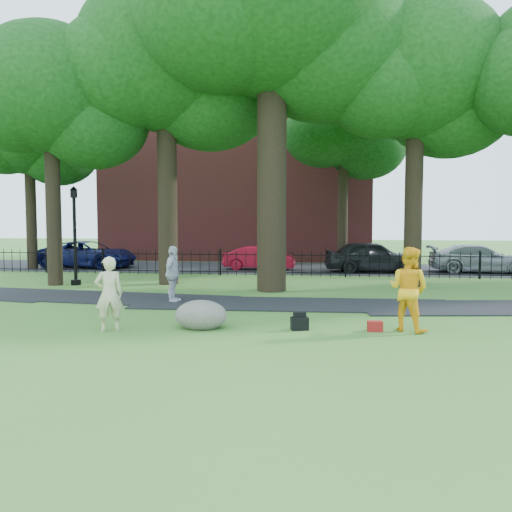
# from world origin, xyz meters

# --- Properties ---
(ground) EXTENTS (120.00, 120.00, 0.00)m
(ground) POSITION_xyz_m (0.00, 0.00, 0.00)
(ground) COLOR #366B25
(ground) RESTS_ON ground
(footpath) EXTENTS (36.07, 3.85, 0.03)m
(footpath) POSITION_xyz_m (1.00, 3.90, 0.00)
(footpath) COLOR black
(footpath) RESTS_ON ground
(street) EXTENTS (80.00, 7.00, 0.02)m
(street) POSITION_xyz_m (0.00, 16.00, 0.00)
(street) COLOR black
(street) RESTS_ON ground
(iron_fence) EXTENTS (44.00, 0.04, 1.20)m
(iron_fence) POSITION_xyz_m (0.00, 12.00, 0.60)
(iron_fence) COLOR black
(iron_fence) RESTS_ON ground
(brick_building) EXTENTS (18.00, 8.00, 12.00)m
(brick_building) POSITION_xyz_m (-4.00, 24.00, 6.00)
(brick_building) COLOR maroon
(brick_building) RESTS_ON ground
(big_tree) EXTENTS (10.08, 8.61, 14.37)m
(big_tree) POSITION_xyz_m (0.13, 7.09, 10.14)
(big_tree) COLOR black
(big_tree) RESTS_ON ground
(tree_row) EXTENTS (26.82, 7.96, 12.42)m
(tree_row) POSITION_xyz_m (0.52, 8.40, 8.15)
(tree_row) COLOR black
(tree_row) RESTS_ON ground
(woman) EXTENTS (0.78, 0.69, 1.79)m
(woman) POSITION_xyz_m (-3.17, -0.39, 0.89)
(woman) COLOR beige
(woman) RESTS_ON ground
(man) EXTENTS (1.24, 1.19, 2.02)m
(man) POSITION_xyz_m (3.94, 0.52, 1.01)
(man) COLOR #F8AA14
(man) RESTS_ON ground
(pedestrian) EXTENTS (0.51, 1.10, 1.83)m
(pedestrian) POSITION_xyz_m (-2.90, 3.89, 0.92)
(pedestrian) COLOR silver
(pedestrian) RESTS_ON ground
(boulder) EXTENTS (1.43, 1.17, 0.75)m
(boulder) POSITION_xyz_m (-1.06, 0.17, 0.38)
(boulder) COLOR slate
(boulder) RESTS_ON ground
(lamppost) EXTENTS (0.40, 0.40, 4.06)m
(lamppost) POSITION_xyz_m (-8.18, 7.64, 1.99)
(lamppost) COLOR black
(lamppost) RESTS_ON ground
(backpack) EXTENTS (0.46, 0.35, 0.31)m
(backpack) POSITION_xyz_m (1.35, 0.29, 0.15)
(backpack) COLOR black
(backpack) RESTS_ON ground
(red_bag) EXTENTS (0.36, 0.24, 0.24)m
(red_bag) POSITION_xyz_m (3.15, 0.37, 0.12)
(red_bag) COLOR maroon
(red_bag) RESTS_ON ground
(red_sedan) EXTENTS (3.89, 1.46, 1.27)m
(red_sedan) POSITION_xyz_m (-1.48, 15.02, 0.64)
(red_sedan) COLOR maroon
(red_sedan) RESTS_ON ground
(navy_van) EXTENTS (5.67, 3.07, 1.51)m
(navy_van) POSITION_xyz_m (-11.21, 14.97, 0.76)
(navy_van) COLOR #0D1141
(navy_van) RESTS_ON ground
(grey_car) EXTENTS (5.01, 2.57, 1.63)m
(grey_car) POSITION_xyz_m (4.44, 14.49, 0.82)
(grey_car) COLOR black
(grey_car) RESTS_ON ground
(silver_car) EXTENTS (4.96, 2.13, 1.42)m
(silver_car) POSITION_xyz_m (9.81, 14.89, 0.71)
(silver_car) COLOR gray
(silver_car) RESTS_ON ground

